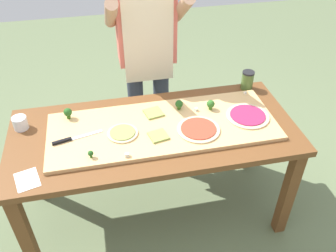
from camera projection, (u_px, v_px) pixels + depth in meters
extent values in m
plane|color=#60704C|center=(157.00, 211.00, 2.64)|extent=(8.00, 8.00, 0.00)
cube|color=brown|center=(26.00, 239.00, 2.03)|extent=(0.07, 0.07, 0.73)
cube|color=brown|center=(288.00, 193.00, 2.29)|extent=(0.07, 0.07, 0.73)
cube|color=brown|center=(35.00, 160.00, 2.53)|extent=(0.07, 0.07, 0.73)
cube|color=brown|center=(249.00, 131.00, 2.80)|extent=(0.07, 0.07, 0.73)
cube|color=brown|center=(154.00, 132.00, 2.17)|extent=(1.73, 0.77, 0.04)
cube|color=tan|center=(163.00, 127.00, 2.16)|extent=(1.37, 0.52, 0.02)
cube|color=#B7BABF|center=(87.00, 135.00, 2.08)|extent=(0.18, 0.07, 0.00)
cube|color=black|center=(62.00, 141.00, 2.03)|extent=(0.11, 0.04, 0.02)
cylinder|color=beige|center=(123.00, 133.00, 2.09)|extent=(0.18, 0.18, 0.01)
cylinder|color=#899E4C|center=(122.00, 132.00, 2.08)|extent=(0.15, 0.15, 0.01)
cylinder|color=beige|center=(198.00, 129.00, 2.12)|extent=(0.26, 0.26, 0.01)
cylinder|color=#BC3D28|center=(199.00, 128.00, 2.11)|extent=(0.21, 0.21, 0.01)
cylinder|color=beige|center=(248.00, 116.00, 2.22)|extent=(0.27, 0.27, 0.01)
cylinder|color=#9E234C|center=(248.00, 115.00, 2.22)|extent=(0.22, 0.22, 0.01)
cube|color=#899E4C|center=(158.00, 136.00, 2.07)|extent=(0.12, 0.12, 0.01)
cube|color=#899E4C|center=(154.00, 113.00, 2.25)|extent=(0.13, 0.13, 0.01)
cylinder|color=#2C5915|center=(91.00, 156.00, 1.93)|extent=(0.01, 0.01, 0.02)
sphere|color=#23561E|center=(91.00, 153.00, 1.92)|extent=(0.03, 0.03, 0.03)
cylinder|color=#366618|center=(210.00, 108.00, 2.28)|extent=(0.02, 0.02, 0.02)
sphere|color=#2D6623|center=(211.00, 104.00, 2.26)|extent=(0.05, 0.05, 0.05)
cylinder|color=#2C5915|center=(179.00, 108.00, 2.28)|extent=(0.02, 0.02, 0.02)
sphere|color=#23561E|center=(179.00, 104.00, 2.27)|extent=(0.05, 0.05, 0.05)
cylinder|color=#2C5915|center=(69.00, 116.00, 2.20)|extent=(0.02, 0.02, 0.03)
sphere|color=#23561E|center=(68.00, 112.00, 2.18)|extent=(0.05, 0.05, 0.05)
cube|color=silver|center=(196.00, 109.00, 2.27)|extent=(0.03, 0.03, 0.02)
cube|color=silver|center=(245.00, 93.00, 2.42)|extent=(0.02, 0.02, 0.02)
cube|color=silver|center=(127.00, 155.00, 1.93)|extent=(0.02, 0.02, 0.02)
cylinder|color=white|center=(20.00, 123.00, 2.15)|extent=(0.09, 0.09, 0.08)
cylinder|color=white|center=(21.00, 125.00, 2.16)|extent=(0.08, 0.08, 0.04)
cylinder|color=#517033|center=(247.00, 81.00, 2.49)|extent=(0.08, 0.08, 0.12)
cylinder|color=black|center=(249.00, 73.00, 2.45)|extent=(0.08, 0.08, 0.01)
cube|color=white|center=(27.00, 180.00, 1.84)|extent=(0.15, 0.17, 0.00)
cylinder|color=#333847|center=(137.00, 111.00, 2.85)|extent=(0.12, 0.12, 0.90)
cylinder|color=#333847|center=(161.00, 108.00, 2.89)|extent=(0.12, 0.12, 0.90)
cube|color=#DB6B5B|center=(145.00, 23.00, 2.42)|extent=(0.40, 0.20, 0.55)
cube|color=beige|center=(149.00, 41.00, 2.39)|extent=(0.34, 0.01, 0.60)
cylinder|color=tan|center=(111.00, 13.00, 2.23)|extent=(0.08, 0.39, 0.31)
cylinder|color=tan|center=(182.00, 8.00, 2.31)|extent=(0.08, 0.39, 0.31)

